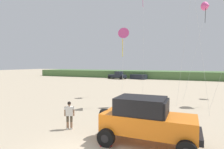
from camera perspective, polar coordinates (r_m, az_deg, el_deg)
dune_ridge at (r=52.34m, az=22.58°, el=-0.21°), size 90.00×9.35×1.97m
jeep at (r=9.41m, az=10.49°, el=-13.30°), size 4.86×2.42×2.26m
person_watching at (r=11.56m, az=-12.86°, el=-11.55°), size 0.57×0.43×1.67m
cooler_box at (r=9.45m, az=-1.83°, el=-19.67°), size 0.66×0.55×0.38m
distant_pickup at (r=48.70m, az=1.73°, el=-0.26°), size 4.90×3.27×1.98m
distant_sedan at (r=48.48m, az=8.11°, el=-0.70°), size 4.47×2.58×1.20m
kite_purple_stunt at (r=24.59m, az=26.98°, el=18.16°), size 2.94×5.65×10.97m
kite_orange_streamer at (r=17.20m, az=3.73°, el=11.82°), size 1.46×2.86×7.16m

